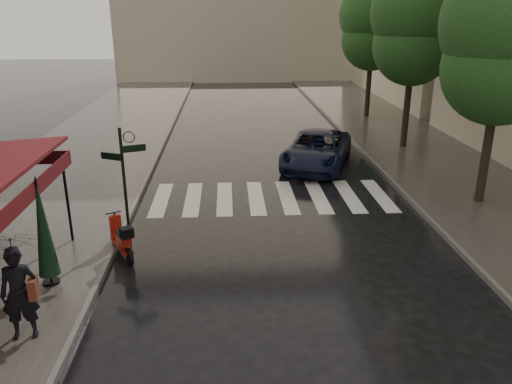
{
  "coord_description": "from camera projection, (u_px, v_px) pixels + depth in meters",
  "views": [
    {
      "loc": [
        1.53,
        -9.61,
        5.85
      ],
      "look_at": [
        2.26,
        2.69,
        1.4
      ],
      "focal_mm": 35.0,
      "sensor_mm": 36.0,
      "label": 1
    }
  ],
  "objects": [
    {
      "name": "tree_near",
      "position": [
        506.0,
        32.0,
        14.34
      ],
      "size": [
        3.8,
        3.8,
        7.99
      ],
      "color": "black",
      "rests_on": "sidewalk_far"
    },
    {
      "name": "ground",
      "position": [
        161.0,
        296.0,
        10.92
      ],
      "size": [
        120.0,
        120.0,
        0.0
      ],
      "primitive_type": "plane",
      "color": "black",
      "rests_on": "ground"
    },
    {
      "name": "parasol_back",
      "position": [
        43.0,
        228.0,
        10.76
      ],
      "size": [
        0.46,
        0.46,
        2.48
      ],
      "color": "black",
      "rests_on": "sidewalk_near"
    },
    {
      "name": "curb_far",
      "position": [
        358.0,
        148.0,
        22.58
      ],
      "size": [
        0.12,
        60.0,
        0.16
      ],
      "primitive_type": "cube",
      "color": "#595651",
      "rests_on": "ground"
    },
    {
      "name": "sidewalk_far",
      "position": [
        419.0,
        147.0,
        22.73
      ],
      "size": [
        5.5,
        60.0,
        0.12
      ],
      "primitive_type": "cube",
      "color": "#38332D",
      "rests_on": "ground"
    },
    {
      "name": "sidewalk_near",
      "position": [
        90.0,
        152.0,
        21.92
      ],
      "size": [
        6.0,
        60.0,
        0.12
      ],
      "primitive_type": "cube",
      "color": "#38332D",
      "rests_on": "ground"
    },
    {
      "name": "signpost",
      "position": [
        124.0,
        175.0,
        13.05
      ],
      "size": [
        1.17,
        0.29,
        3.1
      ],
      "color": "black",
      "rests_on": "ground"
    },
    {
      "name": "tree_far",
      "position": [
        373.0,
        20.0,
        27.45
      ],
      "size": [
        3.8,
        3.8,
        8.16
      ],
      "color": "black",
      "rests_on": "sidewalk_far"
    },
    {
      "name": "parked_car",
      "position": [
        317.0,
        149.0,
        19.91
      ],
      "size": [
        3.82,
        5.46,
        1.38
      ],
      "primitive_type": "imported",
      "rotation": [
        0.0,
        0.0,
        -0.34
      ],
      "color": "black",
      "rests_on": "ground"
    },
    {
      "name": "curb_near",
      "position": [
        160.0,
        151.0,
        22.08
      ],
      "size": [
        0.12,
        60.0,
        0.16
      ],
      "primitive_type": "cube",
      "color": "#595651",
      "rests_on": "ground"
    },
    {
      "name": "crosswalk",
      "position": [
        272.0,
        197.0,
        16.72
      ],
      "size": [
        7.85,
        3.2,
        0.01
      ],
      "color": "silver",
      "rests_on": "ground"
    },
    {
      "name": "pedestrian_with_umbrella",
      "position": [
        13.0,
        256.0,
        8.8
      ],
      "size": [
        1.24,
        1.26,
        2.54
      ],
      "rotation": [
        0.0,
        0.0,
        0.16
      ],
      "color": "black",
      "rests_on": "sidewalk_near"
    },
    {
      "name": "tree_mid",
      "position": [
        416.0,
        19.0,
        20.82
      ],
      "size": [
        3.8,
        3.8,
        8.34
      ],
      "color": "black",
      "rests_on": "sidewalk_far"
    },
    {
      "name": "scooter",
      "position": [
        122.0,
        239.0,
        12.52
      ],
      "size": [
        0.87,
        1.4,
        1.02
      ],
      "rotation": [
        0.0,
        0.0,
        0.49
      ],
      "color": "black",
      "rests_on": "ground"
    }
  ]
}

